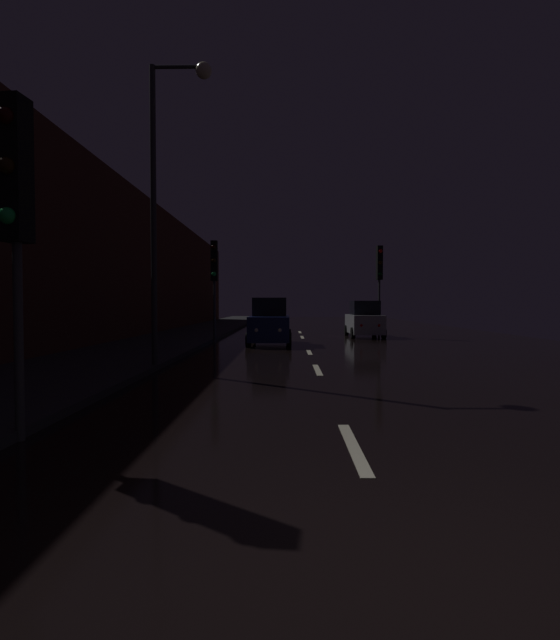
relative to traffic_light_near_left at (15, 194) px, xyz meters
name	(u,v)px	position (x,y,z in m)	size (l,w,h in m)	color
ground	(302,336)	(4.42, 21.28, -3.28)	(25.63, 84.00, 0.02)	black
sidewalk_left	(188,335)	(-2.20, 21.28, -3.19)	(4.40, 84.00, 0.15)	#28282B
building_facade_left	(121,261)	(-4.80, 17.78, 0.74)	(0.80, 63.00, 8.01)	#472319
lane_centerline	(308,350)	(4.42, 12.82, -3.26)	(0.16, 27.51, 0.01)	beige
traffic_light_near_left	(15,194)	(0.00, 0.00, 0.00)	(0.34, 0.47, 4.54)	#38383A
traffic_light_far_left	(214,269)	(0.10, 16.44, 0.26)	(0.32, 0.46, 4.86)	#38383A
traffic_light_far_right	(379,270)	(8.74, 20.54, 0.46)	(0.34, 0.47, 5.11)	#38383A
streetlamp_overhead	(168,172)	(0.32, 6.87, 2.18)	(1.70, 0.44, 8.40)	#2D2D30
car_approaching_headlights	(270,323)	(2.79, 15.51, -2.29)	(1.95, 4.22, 2.13)	#141E51
car_parked_right_far	(364,320)	(7.94, 20.71, -2.34)	(1.86, 4.03, 2.03)	#A5A8AD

